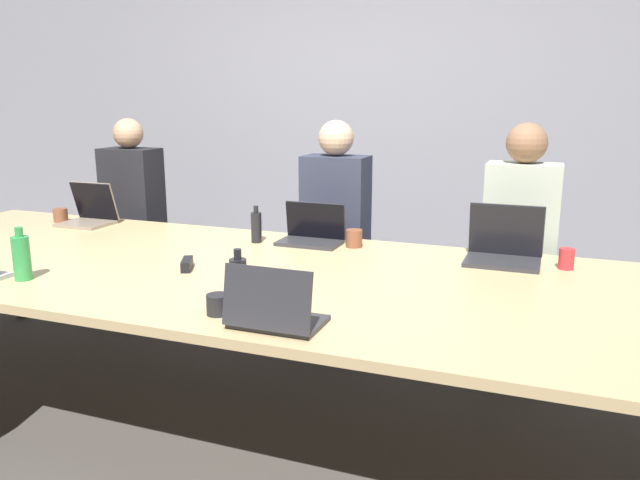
{
  "coord_description": "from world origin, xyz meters",
  "views": [
    {
      "loc": [
        1.43,
        -2.57,
        1.55
      ],
      "look_at": [
        0.41,
        0.1,
        0.89
      ],
      "focal_mm": 35.0,
      "sensor_mm": 36.0,
      "label": 1
    }
  ],
  "objects_px": {
    "bottle_near_left": "(22,257)",
    "bottle_far_center": "(256,227)",
    "cup_far_center": "(354,238)",
    "stapler": "(187,264)",
    "bottle_near_midright": "(238,281)",
    "cup_far_right": "(566,259)",
    "person_far_right": "(519,252)",
    "laptop_far_center": "(312,231)",
    "cup_far_left": "(61,215)",
    "cup_near_midright": "(218,304)",
    "laptop_far_right": "(504,246)",
    "person_far_left": "(134,220)",
    "person_far_center": "(335,236)",
    "laptop_far_left": "(90,212)",
    "laptop_near_midright": "(273,310)"
  },
  "relations": [
    {
      "from": "laptop_far_center",
      "to": "person_far_center",
      "type": "distance_m",
      "value": 0.46
    },
    {
      "from": "bottle_near_left",
      "to": "laptop_far_right",
      "type": "height_order",
      "value": "laptop_far_right"
    },
    {
      "from": "laptop_near_midright",
      "to": "cup_far_center",
      "type": "relative_size",
      "value": 3.44
    },
    {
      "from": "bottle_near_midright",
      "to": "laptop_far_right",
      "type": "bearing_deg",
      "value": 49.16
    },
    {
      "from": "bottle_near_left",
      "to": "laptop_near_midright",
      "type": "bearing_deg",
      "value": -6.4
    },
    {
      "from": "bottle_near_left",
      "to": "bottle_far_center",
      "type": "distance_m",
      "value": 1.23
    },
    {
      "from": "cup_near_midright",
      "to": "person_far_left",
      "type": "height_order",
      "value": "person_far_left"
    },
    {
      "from": "cup_far_center",
      "to": "stapler",
      "type": "distance_m",
      "value": 0.94
    },
    {
      "from": "laptop_near_midright",
      "to": "laptop_far_right",
      "type": "height_order",
      "value": "laptop_far_right"
    },
    {
      "from": "cup_near_midright",
      "to": "person_far_left",
      "type": "distance_m",
      "value": 2.36
    },
    {
      "from": "laptop_near_midright",
      "to": "person_far_left",
      "type": "relative_size",
      "value": 0.24
    },
    {
      "from": "laptop_near_midright",
      "to": "laptop_far_center",
      "type": "relative_size",
      "value": 0.94
    },
    {
      "from": "cup_near_midright",
      "to": "bottle_near_left",
      "type": "relative_size",
      "value": 0.37
    },
    {
      "from": "bottle_near_left",
      "to": "person_far_center",
      "type": "bearing_deg",
      "value": 59.34
    },
    {
      "from": "person_far_left",
      "to": "cup_far_right",
      "type": "xyz_separation_m",
      "value": [
        2.9,
        -0.52,
        0.11
      ]
    },
    {
      "from": "cup_far_left",
      "to": "bottle_far_center",
      "type": "xyz_separation_m",
      "value": [
        1.47,
        -0.07,
        0.05
      ]
    },
    {
      "from": "cup_far_center",
      "to": "bottle_far_center",
      "type": "distance_m",
      "value": 0.56
    },
    {
      "from": "laptop_far_left",
      "to": "cup_far_right",
      "type": "height_order",
      "value": "laptop_far_left"
    },
    {
      "from": "bottle_near_left",
      "to": "stapler",
      "type": "distance_m",
      "value": 0.73
    },
    {
      "from": "laptop_far_left",
      "to": "person_far_right",
      "type": "height_order",
      "value": "person_far_right"
    },
    {
      "from": "stapler",
      "to": "bottle_far_center",
      "type": "bearing_deg",
      "value": 58.61
    },
    {
      "from": "person_far_left",
      "to": "laptop_far_right",
      "type": "bearing_deg",
      "value": -10.41
    },
    {
      "from": "cup_far_left",
      "to": "bottle_far_center",
      "type": "height_order",
      "value": "bottle_far_center"
    },
    {
      "from": "cup_far_left",
      "to": "laptop_far_left",
      "type": "bearing_deg",
      "value": 2.98
    },
    {
      "from": "person_far_center",
      "to": "laptop_far_right",
      "type": "bearing_deg",
      "value": -24.04
    },
    {
      "from": "person_far_center",
      "to": "cup_far_center",
      "type": "bearing_deg",
      "value": -59.4
    },
    {
      "from": "person_far_left",
      "to": "cup_far_center",
      "type": "distance_m",
      "value": 1.87
    },
    {
      "from": "bottle_near_midright",
      "to": "cup_far_right",
      "type": "bearing_deg",
      "value": 40.21
    },
    {
      "from": "person_far_left",
      "to": "cup_far_left",
      "type": "distance_m",
      "value": 0.54
    },
    {
      "from": "bottle_far_center",
      "to": "person_far_center",
      "type": "bearing_deg",
      "value": 62.54
    },
    {
      "from": "bottle_near_midright",
      "to": "bottle_far_center",
      "type": "height_order",
      "value": "bottle_near_midright"
    },
    {
      "from": "cup_far_center",
      "to": "cup_far_right",
      "type": "bearing_deg",
      "value": -3.13
    },
    {
      "from": "bottle_near_left",
      "to": "cup_far_right",
      "type": "xyz_separation_m",
      "value": [
        2.29,
        1.07,
        -0.05
      ]
    },
    {
      "from": "person_far_center",
      "to": "person_far_right",
      "type": "bearing_deg",
      "value": -2.06
    },
    {
      "from": "laptop_far_left",
      "to": "laptop_near_midright",
      "type": "bearing_deg",
      "value": -33.7
    },
    {
      "from": "laptop_far_left",
      "to": "cup_far_center",
      "type": "height_order",
      "value": "laptop_far_left"
    },
    {
      "from": "bottle_near_midright",
      "to": "cup_far_center",
      "type": "xyz_separation_m",
      "value": [
        0.13,
        1.09,
        -0.05
      ]
    },
    {
      "from": "laptop_far_right",
      "to": "cup_far_right",
      "type": "height_order",
      "value": "laptop_far_right"
    },
    {
      "from": "cup_near_midright",
      "to": "stapler",
      "type": "distance_m",
      "value": 0.68
    },
    {
      "from": "cup_far_left",
      "to": "cup_far_center",
      "type": "height_order",
      "value": "cup_far_center"
    },
    {
      "from": "laptop_far_center",
      "to": "bottle_near_midright",
      "type": "bearing_deg",
      "value": -83.77
    },
    {
      "from": "person_far_right",
      "to": "laptop_far_center",
      "type": "relative_size",
      "value": 3.99
    },
    {
      "from": "bottle_near_left",
      "to": "laptop_far_center",
      "type": "bearing_deg",
      "value": 49.88
    },
    {
      "from": "cup_near_midright",
      "to": "cup_far_left",
      "type": "height_order",
      "value": "cup_far_left"
    },
    {
      "from": "bottle_near_left",
      "to": "bottle_far_center",
      "type": "bearing_deg",
      "value": 57.75
    },
    {
      "from": "person_far_center",
      "to": "laptop_far_center",
      "type": "bearing_deg",
      "value": -87.53
    },
    {
      "from": "laptop_far_center",
      "to": "cup_near_midright",
      "type": "bearing_deg",
      "value": -85.43
    },
    {
      "from": "person_far_left",
      "to": "person_far_right",
      "type": "relative_size",
      "value": 0.99
    },
    {
      "from": "cup_near_midright",
      "to": "stapler",
      "type": "bearing_deg",
      "value": 132.58
    },
    {
      "from": "bottle_near_midright",
      "to": "laptop_near_midright",
      "type": "bearing_deg",
      "value": -38.05
    }
  ]
}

